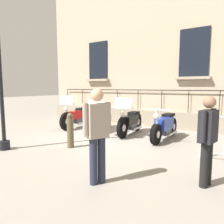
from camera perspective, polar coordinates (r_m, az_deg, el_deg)
ground_plane at (r=7.56m, az=-1.04°, el=-6.22°), size 60.00×60.00×0.00m
building_facade at (r=10.07m, az=8.42°, el=20.06°), size 0.82×10.35×8.27m
motorcycle_red at (r=8.97m, az=-9.47°, el=-1.19°), size 2.11×0.74×1.36m
motorcycle_silver at (r=8.24m, az=-2.80°, el=-1.93°), size 2.05×0.90×1.25m
motorcycle_black at (r=7.60m, az=4.97°, el=-2.65°), size 2.06×0.74×1.35m
motorcycle_blue at (r=7.03m, az=14.12°, el=-3.85°), size 2.09×0.72×1.06m
bollard at (r=6.04m, az=-11.25°, el=-4.86°), size 0.19×0.19×0.99m
pedestrian_standing at (r=3.66m, az=-4.02°, el=-5.11°), size 0.48×0.36×1.68m
pedestrian_walking at (r=3.93m, az=24.51°, el=-6.07°), size 0.52×0.28×1.56m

